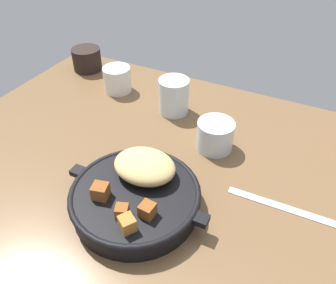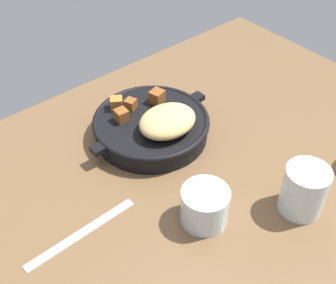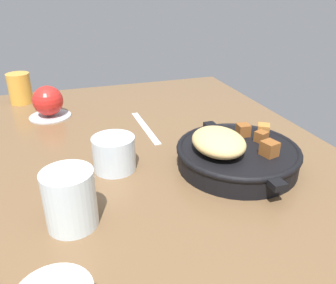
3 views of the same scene
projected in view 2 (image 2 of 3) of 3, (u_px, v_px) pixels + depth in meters
ground_plane at (171, 186)px, 85.23cm from camera, size 119.49×76.43×2.40cm
cast_iron_skillet at (153, 125)px, 92.04cm from camera, size 28.57×24.24×8.62cm
butter_knife at (81, 233)px, 75.41cm from camera, size 21.26×2.10×0.36cm
water_glass_tall at (304, 190)px, 76.74cm from camera, size 7.76×7.76×9.19cm
water_glass_short at (205, 206)px, 75.69cm from camera, size 8.32×8.32×6.78cm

